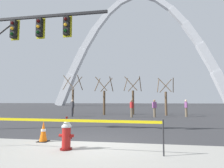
% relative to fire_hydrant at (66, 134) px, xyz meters
% --- Properties ---
extents(ground_plane, '(240.00, 240.00, 0.00)m').
position_rel_fire_hydrant_xyz_m(ground_plane, '(0.50, 1.09, -0.47)').
color(ground_plane, '#333335').
extents(fire_hydrant, '(0.46, 0.48, 0.99)m').
position_rel_fire_hydrant_xyz_m(fire_hydrant, '(0.00, 0.00, 0.00)').
color(fire_hydrant, '#5E0F0D').
rests_on(fire_hydrant, ground).
extents(caution_tape_barrier, '(5.54, 0.19, 0.97)m').
position_rel_fire_hydrant_xyz_m(caution_tape_barrier, '(0.07, -0.15, 0.20)').
color(caution_tape_barrier, '#232326').
rests_on(caution_tape_barrier, ground).
extents(traffic_cone_by_hydrant, '(0.36, 0.36, 0.73)m').
position_rel_fire_hydrant_xyz_m(traffic_cone_by_hydrant, '(-1.28, 0.96, -0.11)').
color(traffic_cone_by_hydrant, black).
rests_on(traffic_cone_by_hydrant, ground).
extents(traffic_signal_gantry, '(7.82, 0.44, 6.00)m').
position_rel_fire_hydrant_xyz_m(traffic_signal_gantry, '(-4.53, 2.89, 3.94)').
color(traffic_signal_gantry, '#232326').
rests_on(traffic_signal_gantry, ground).
extents(monument_arch, '(54.58, 2.49, 36.29)m').
position_rel_fire_hydrant_xyz_m(monument_arch, '(0.50, 55.31, 15.76)').
color(monument_arch, silver).
rests_on(monument_arch, ground).
extents(tree_far_left, '(2.03, 2.04, 4.40)m').
position_rel_fire_hydrant_xyz_m(tree_far_left, '(-5.95, 15.98, 1.49)').
color(tree_far_left, brown).
rests_on(tree_far_left, ground).
extents(tree_left_mid, '(1.86, 1.87, 4.02)m').
position_rel_fire_hydrant_xyz_m(tree_left_mid, '(-1.99, 14.84, 1.32)').
color(tree_left_mid, brown).
rests_on(tree_left_mid, ground).
extents(tree_center_left, '(1.89, 1.90, 4.09)m').
position_rel_fire_hydrant_xyz_m(tree_center_left, '(1.02, 15.74, 1.35)').
color(tree_center_left, brown).
rests_on(tree_center_left, ground).
extents(tree_center_right, '(1.75, 1.76, 3.79)m').
position_rel_fire_hydrant_xyz_m(tree_center_right, '(4.41, 14.96, 1.21)').
color(tree_center_right, brown).
rests_on(tree_center_right, ground).
extents(pedestrian_walking_left, '(0.32, 0.39, 1.59)m').
position_rel_fire_hydrant_xyz_m(pedestrian_walking_left, '(6.07, 13.51, 0.35)').
color(pedestrian_walking_left, brown).
rests_on(pedestrian_walking_left, ground).
extents(pedestrian_standing_center, '(0.39, 0.35, 1.59)m').
position_rel_fire_hydrant_xyz_m(pedestrian_standing_center, '(-4.46, 11.97, 0.35)').
color(pedestrian_standing_center, '#38383D').
rests_on(pedestrian_standing_center, ground).
extents(pedestrian_walking_right, '(0.35, 0.39, 1.59)m').
position_rel_fire_hydrant_xyz_m(pedestrian_walking_right, '(1.12, 12.10, 0.35)').
color(pedestrian_walking_right, brown).
rests_on(pedestrian_walking_right, ground).
extents(pedestrian_near_trees, '(0.39, 0.31, 1.59)m').
position_rel_fire_hydrant_xyz_m(pedestrian_near_trees, '(3.16, 12.61, 0.35)').
color(pedestrian_near_trees, brown).
rests_on(pedestrian_near_trees, ground).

